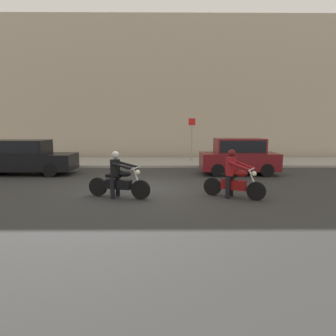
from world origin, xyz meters
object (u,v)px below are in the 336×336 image
parked_sedan_black (24,157)px  parked_hatchback_maroon (239,156)px  street_sign_post (192,135)px  motorcycle_with_rider_black_leather (118,179)px  motorcycle_with_rider_crimson (233,178)px

parked_sedan_black → parked_hatchback_maroon: 10.70m
parked_hatchback_maroon → street_sign_post: (-1.94, 4.76, 0.88)m
motorcycle_with_rider_black_leather → motorcycle_with_rider_crimson: (3.90, -0.05, 0.02)m
motorcycle_with_rider_crimson → street_sign_post: bearing=93.5°
motorcycle_with_rider_black_leather → street_sign_post: (3.32, 9.59, 1.16)m
parked_hatchback_maroon → parked_sedan_black: bearing=179.7°
motorcycle_with_rider_black_leather → parked_sedan_black: bearing=138.0°
motorcycle_with_rider_black_leather → street_sign_post: street_sign_post is taller
parked_sedan_black → street_sign_post: bearing=28.2°
motorcycle_with_rider_crimson → parked_sedan_black: (-9.34, 4.94, 0.22)m
motorcycle_with_rider_black_leather → street_sign_post: size_ratio=0.79×
parked_sedan_black → street_sign_post: (8.76, 4.70, 0.92)m
motorcycle_with_rider_crimson → parked_hatchback_maroon: bearing=74.4°
motorcycle_with_rider_black_leather → motorcycle_with_rider_crimson: size_ratio=1.14×
motorcycle_with_rider_crimson → motorcycle_with_rider_black_leather: bearing=179.2°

